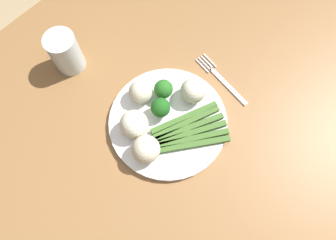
# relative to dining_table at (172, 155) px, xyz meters

# --- Properties ---
(ground_plane) EXTENTS (6.00, 6.00, 0.02)m
(ground_plane) POSITION_rel_dining_table_xyz_m (0.00, 0.00, -0.67)
(ground_plane) COLOR tan
(dining_table) EXTENTS (1.42, 1.03, 0.75)m
(dining_table) POSITION_rel_dining_table_xyz_m (0.00, 0.00, 0.00)
(dining_table) COLOR olive
(dining_table) RESTS_ON ground_plane
(plate) EXTENTS (0.26, 0.26, 0.01)m
(plate) POSITION_rel_dining_table_xyz_m (0.03, 0.04, 0.10)
(plate) COLOR white
(plate) RESTS_ON dining_table
(asparagus_bundle) EXTENTS (0.17, 0.14, 0.01)m
(asparagus_bundle) POSITION_rel_dining_table_xyz_m (0.04, -0.01, 0.11)
(asparagus_bundle) COLOR #3D6626
(asparagus_bundle) RESTS_ON plate
(broccoli_front_left) EXTENTS (0.04, 0.04, 0.05)m
(broccoli_front_left) POSITION_rel_dining_table_xyz_m (0.07, 0.09, 0.14)
(broccoli_front_left) COLOR #568E33
(broccoli_front_left) RESTS_ON plate
(broccoli_back_right) EXTENTS (0.04, 0.04, 0.05)m
(broccoli_back_right) POSITION_rel_dining_table_xyz_m (0.03, 0.07, 0.14)
(broccoli_back_right) COLOR #4C7F2B
(broccoli_back_right) RESTS_ON plate
(cauliflower_near_center) EXTENTS (0.06, 0.06, 0.06)m
(cauliflower_near_center) POSITION_rel_dining_table_xyz_m (-0.03, 0.08, 0.14)
(cauliflower_near_center) COLOR white
(cauliflower_near_center) RESTS_ON plate
(cauliflower_front) EXTENTS (0.06, 0.06, 0.06)m
(cauliflower_front) POSITION_rel_dining_table_xyz_m (-0.05, 0.02, 0.14)
(cauliflower_front) COLOR beige
(cauliflower_front) RESTS_ON plate
(cauliflower_near_fork) EXTENTS (0.06, 0.06, 0.06)m
(cauliflower_near_fork) POSITION_rel_dining_table_xyz_m (0.11, 0.04, 0.14)
(cauliflower_near_fork) COLOR silver
(cauliflower_near_fork) RESTS_ON plate
(cauliflower_edge) EXTENTS (0.05, 0.05, 0.05)m
(cauliflower_edge) POSITION_rel_dining_table_xyz_m (0.03, 0.12, 0.13)
(cauliflower_edge) COLOR beige
(cauliflower_edge) RESTS_ON plate
(fork) EXTENTS (0.04, 0.17, 0.00)m
(fork) POSITION_rel_dining_table_xyz_m (0.20, 0.02, 0.09)
(fork) COLOR silver
(fork) RESTS_ON dining_table
(water_glass) EXTENTS (0.07, 0.07, 0.10)m
(water_glass) POSITION_rel_dining_table_xyz_m (-0.01, 0.31, 0.14)
(water_glass) COLOR silver
(water_glass) RESTS_ON dining_table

